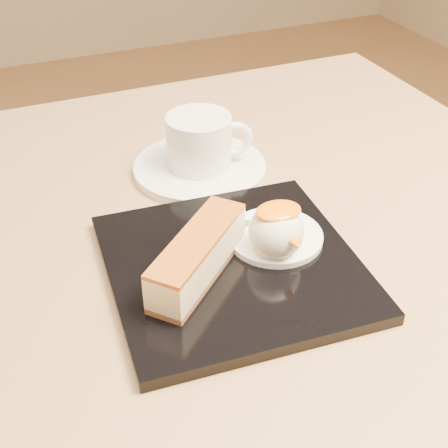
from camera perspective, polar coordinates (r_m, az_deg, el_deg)
name	(u,v)px	position (r m, az deg, el deg)	size (l,w,h in m)	color
table	(227,361)	(0.70, 0.31, -12.44)	(0.80, 0.80, 0.72)	black
dessert_plate	(233,266)	(0.57, 0.79, -3.89)	(0.22, 0.22, 0.01)	black
cheesecake	(198,256)	(0.54, -2.41, -2.96)	(0.12, 0.11, 0.04)	brown
cream_smear	(275,236)	(0.59, 4.68, -1.13)	(0.09, 0.09, 0.01)	white
ice_cream_scoop	(276,232)	(0.56, 4.80, -0.70)	(0.05, 0.05, 0.05)	white
mango_sauce	(278,211)	(0.55, 4.99, 1.20)	(0.04, 0.03, 0.01)	orange
mint_sprig	(236,226)	(0.59, 1.09, -0.15)	(0.04, 0.03, 0.00)	#2A823D
saucer	(200,168)	(0.71, -2.23, 5.12)	(0.15, 0.15, 0.01)	white
coffee_cup	(201,140)	(0.69, -2.15, 7.66)	(0.10, 0.07, 0.06)	white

